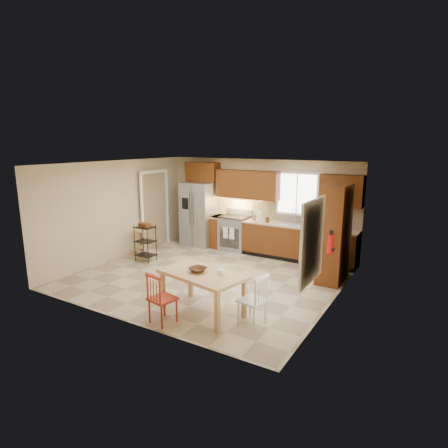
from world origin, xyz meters
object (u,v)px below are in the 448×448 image
soap_bottle (305,223)px  dining_table (202,293)px  refrigerator (199,214)px  range_stove (235,233)px  bar_stool (141,242)px  utility_cart (145,243)px  fire_extinguisher (331,244)px  pantry (335,233)px  table_jar (221,273)px  chair_white (252,300)px  table_bowl (198,272)px  chair_red (163,298)px

soap_bottle → dining_table: bearing=-99.1°
refrigerator → range_stove: bearing=3.0°
soap_bottle → range_stove: bearing=177.6°
range_stove → soap_bottle: 2.10m
bar_stool → utility_cart: bearing=-15.4°
fire_extinguisher → utility_cart: bearing=-179.8°
utility_cart → pantry: bearing=12.3°
range_stove → table_jar: bearing=-64.0°
pantry → dining_table: size_ratio=1.41×
range_stove → table_jar: size_ratio=7.59×
chair_white → table_bowl: chair_white is taller
range_stove → pantry: bearing=-18.3°
range_stove → utility_cart: size_ratio=1.00×
bar_stool → chair_red: bearing=-20.6°
table_jar → table_bowl: bearing=-167.5°
pantry → table_bowl: bearing=-120.7°
fire_extinguisher → range_stove: bearing=147.4°
dining_table → table_jar: size_ratio=12.28×
chair_white → refrigerator: bearing=54.9°
refrigerator → chair_red: 4.89m
dining_table → soap_bottle: bearing=91.4°
pantry → dining_table: 3.22m
pantry → dining_table: (-1.53, -2.75, -0.69)m
range_stove → utility_cart: 2.50m
range_stove → chair_white: 4.39m
fire_extinguisher → utility_cart: fire_extinguisher is taller
dining_table → utility_cart: bearing=160.2°
soap_bottle → fire_extinguisher: bearing=-59.5°
refrigerator → dining_table: size_ratio=1.22×
refrigerator → bar_stool: (-0.80, -1.60, -0.58)m
refrigerator → table_bowl: refrigerator is taller
soap_bottle → utility_cart: soap_bottle is taller
chair_white → utility_cart: (-3.82, 1.63, 0.02)m
table_jar → bar_stool: size_ratio=0.19×
pantry → chair_red: bearing=-119.0°
pantry → fire_extinguisher: (0.20, -1.05, 0.05)m
pantry → chair_red: pantry is taller
refrigerator → dining_table: (2.60, -3.67, -0.55)m
pantry → chair_white: 2.83m
utility_cart → bar_stool: bearing=142.2°
dining_table → table_jar: 0.52m
soap_bottle → utility_cart: (-3.46, -1.96, -0.53)m
soap_bottle → refrigerator: bearing=179.5°
soap_bottle → table_jar: bearing=-94.2°
fire_extinguisher → table_bowl: fire_extinguisher is taller
chair_red → table_bowl: (0.26, 0.65, 0.30)m
range_stove → pantry: pantry is taller
dining_table → utility_cart: 3.33m
soap_bottle → dining_table: size_ratio=0.13×
table_jar → utility_cart: (-3.20, 1.59, -0.30)m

